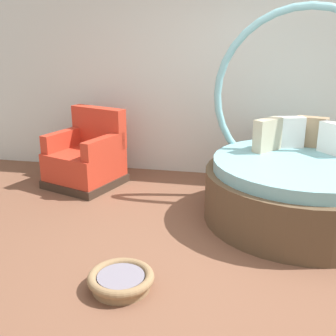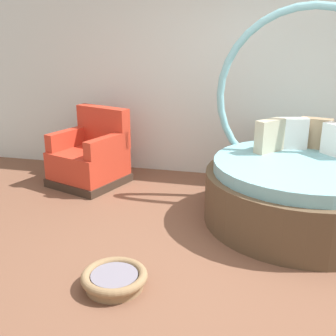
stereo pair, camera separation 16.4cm
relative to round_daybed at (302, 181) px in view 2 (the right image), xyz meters
name	(u,v)px [view 2 (the right image)]	position (x,y,z in m)	size (l,w,h in m)	color
ground_plane	(225,260)	(-0.64, -0.99, -0.43)	(8.00, 8.00, 0.02)	brown
back_wall	(250,72)	(-0.64, 1.26, 0.95)	(8.00, 0.12, 2.73)	silver
round_daybed	(302,181)	(0.00, 0.00, 0.00)	(1.93, 1.93, 2.14)	brown
red_armchair	(91,158)	(-2.52, 0.49, -0.09)	(1.02, 1.02, 0.94)	#38281E
pet_basket	(114,279)	(-1.42, -1.61, -0.35)	(0.51, 0.51, 0.13)	#8E704C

